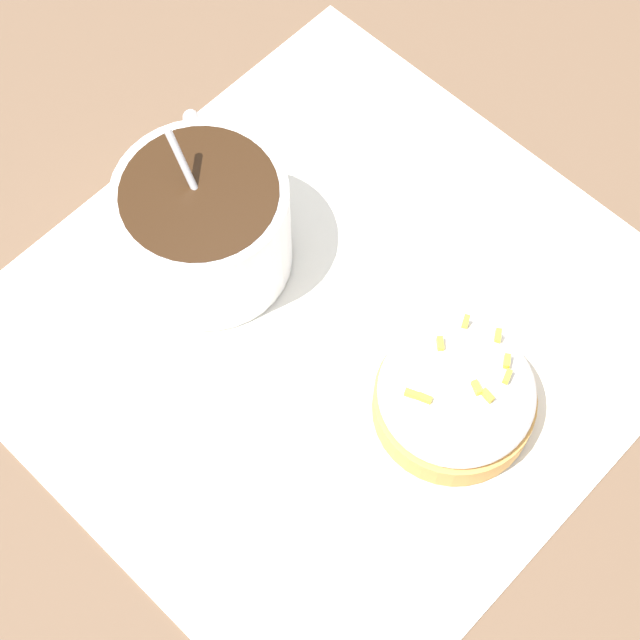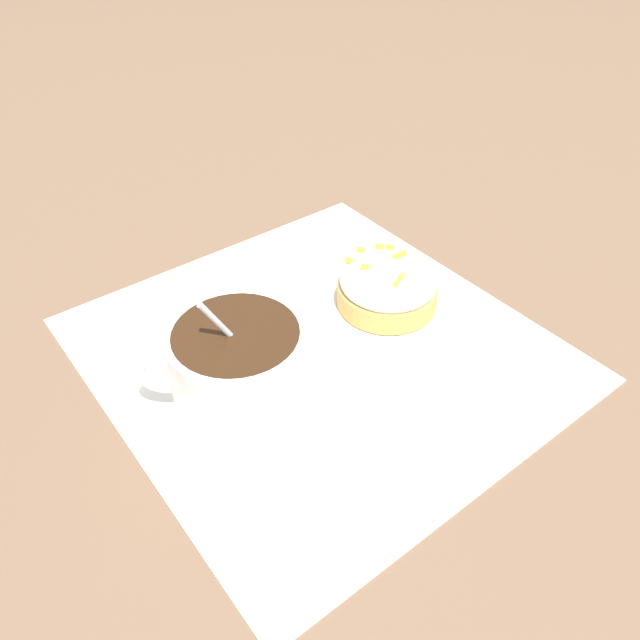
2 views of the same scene
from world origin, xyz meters
TOP-DOWN VIEW (x-y plane):
  - ground_plane at (0.00, 0.00)m, footprint 3.00×3.00m
  - paper_napkin at (0.00, 0.00)m, footprint 0.36×0.37m
  - coffee_cup at (0.08, 0.01)m, footprint 0.10×0.10m
  - frosted_pastry at (-0.08, -0.00)m, footprint 0.09×0.09m

SIDE VIEW (x-z plane):
  - ground_plane at x=0.00m, z-range 0.00..0.00m
  - paper_napkin at x=0.00m, z-range 0.00..0.00m
  - frosted_pastry at x=-0.08m, z-range 0.00..0.05m
  - coffee_cup at x=0.08m, z-range -0.01..0.09m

